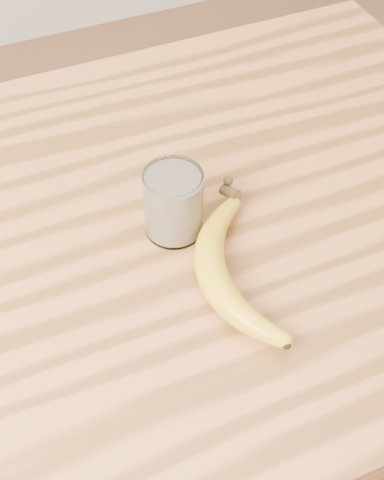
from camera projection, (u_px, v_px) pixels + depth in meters
name	position (u px, v px, depth m)	size (l,w,h in m)	color
table	(135.00, 292.00, 0.98)	(1.20, 0.80, 0.90)	#B56E35
smoothie_glass	(174.00, 203.00, 0.85)	(0.08, 0.08, 0.10)	white
banana	(211.00, 274.00, 0.81)	(0.12, 0.33, 0.04)	gold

